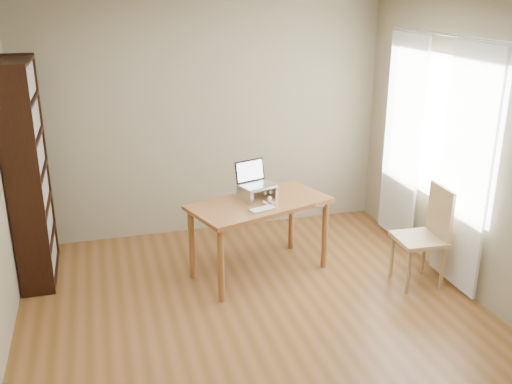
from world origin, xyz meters
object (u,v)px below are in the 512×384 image
object	(u,v)px
keyboard	(263,209)
cat	(260,192)
desk	(260,212)
laptop	(256,179)
chair	(427,232)
bookshelf	(29,173)

from	to	relation	value
keyboard	cat	world-z (taller)	cat
desk	cat	world-z (taller)	cat
laptop	keyboard	world-z (taller)	laptop
desk	chair	size ratio (longest dim) A/B	1.53
keyboard	cat	xyz separation A→B (m)	(0.07, 0.33, 0.05)
chair	cat	bearing A→B (deg)	155.90
desk	laptop	xyz separation A→B (m)	(0.00, 0.14, 0.29)
laptop	chair	bearing A→B (deg)	-45.70
keyboard	chair	distance (m)	1.56
laptop	chair	size ratio (longest dim) A/B	0.39
desk	chair	distance (m)	1.58
bookshelf	keyboard	bearing A→B (deg)	-20.35
laptop	keyboard	bearing A→B (deg)	-114.14
desk	keyboard	bearing A→B (deg)	-117.62
cat	chair	size ratio (longest dim) A/B	0.49
desk	keyboard	size ratio (longest dim) A/B	5.27
bookshelf	keyboard	xyz separation A→B (m)	(2.05, -0.76, -0.29)
bookshelf	chair	distance (m)	3.76
laptop	cat	distance (m)	0.14
desk	cat	bearing A→B (deg)	53.75
keyboard	bookshelf	bearing A→B (deg)	141.70
desk	laptop	distance (m)	0.32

